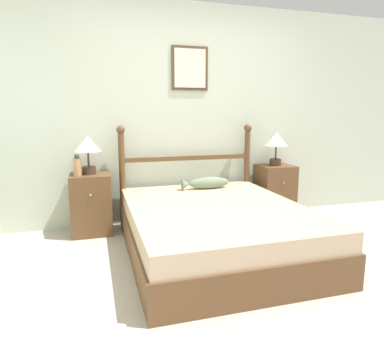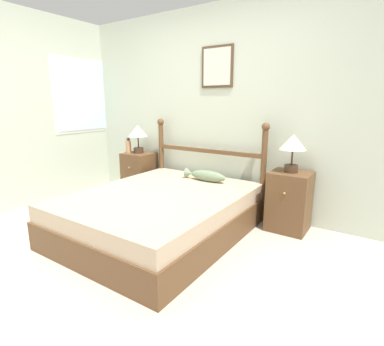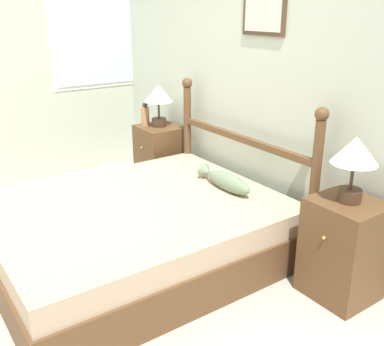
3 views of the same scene
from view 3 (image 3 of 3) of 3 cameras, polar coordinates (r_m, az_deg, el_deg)
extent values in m
plane|color=#B7AD9E|center=(3.19, -16.40, -14.06)|extent=(16.00, 16.00, 0.00)
cube|color=beige|center=(3.58, 8.91, 12.32)|extent=(6.40, 0.06, 2.55)
cube|color=#4C3823|center=(3.51, 9.20, 20.89)|extent=(0.43, 0.02, 0.50)
cube|color=beige|center=(3.50, 9.05, 20.90)|extent=(0.37, 0.01, 0.44)
cube|color=white|center=(5.08, -12.13, 16.69)|extent=(0.01, 1.00, 1.10)
cube|color=silver|center=(5.08, -12.09, 16.69)|extent=(0.01, 0.92, 1.02)
cube|color=brown|center=(3.34, -6.86, -8.78)|extent=(1.60, 1.99, 0.29)
cube|color=tan|center=(3.24, -7.02, -5.26)|extent=(1.56, 1.95, 0.17)
cylinder|color=brown|center=(4.25, -0.59, 3.65)|extent=(0.07, 0.07, 1.08)
sphere|color=brown|center=(4.13, -0.62, 11.36)|extent=(0.09, 0.09, 0.09)
cylinder|color=brown|center=(3.19, 15.17, -2.96)|extent=(0.07, 0.07, 1.08)
sphere|color=brown|center=(3.01, 16.17, 7.19)|extent=(0.09, 0.09, 0.09)
cube|color=brown|center=(3.61, 6.29, 4.37)|extent=(1.53, 0.05, 0.05)
cube|color=brown|center=(4.55, -4.09, 1.93)|extent=(0.42, 0.39, 0.66)
sphere|color=tan|center=(4.41, -6.42, 3.22)|extent=(0.02, 0.02, 0.02)
cube|color=brown|center=(3.02, 18.62, -9.16)|extent=(0.42, 0.39, 0.66)
sphere|color=tan|center=(2.80, 16.39, -7.92)|extent=(0.02, 0.02, 0.02)
cylinder|color=#422D1E|center=(4.45, -4.20, 6.45)|extent=(0.14, 0.14, 0.08)
cylinder|color=#422D1E|center=(4.42, -4.24, 7.98)|extent=(0.02, 0.02, 0.16)
cone|color=beige|center=(4.39, -4.30, 10.07)|extent=(0.28, 0.28, 0.16)
cylinder|color=#422D1E|center=(2.87, 19.36, -2.68)|extent=(0.14, 0.14, 0.08)
cylinder|color=#422D1E|center=(2.83, 19.64, -0.40)|extent=(0.02, 0.02, 0.16)
cone|color=beige|center=(2.77, 20.04, 2.76)|extent=(0.28, 0.28, 0.16)
cylinder|color=tan|center=(4.49, -5.95, 7.19)|extent=(0.08, 0.08, 0.18)
sphere|color=#333338|center=(4.47, -6.00, 8.60)|extent=(0.05, 0.05, 0.05)
ellipsoid|color=gray|center=(3.40, 4.62, -1.13)|extent=(0.48, 0.12, 0.13)
cone|color=gray|center=(3.60, 1.85, 0.17)|extent=(0.08, 0.12, 0.12)
camera|label=1|loc=(4.01, -57.49, 4.38)|focal=32.00mm
camera|label=2|loc=(1.23, -85.37, -17.04)|focal=28.00mm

